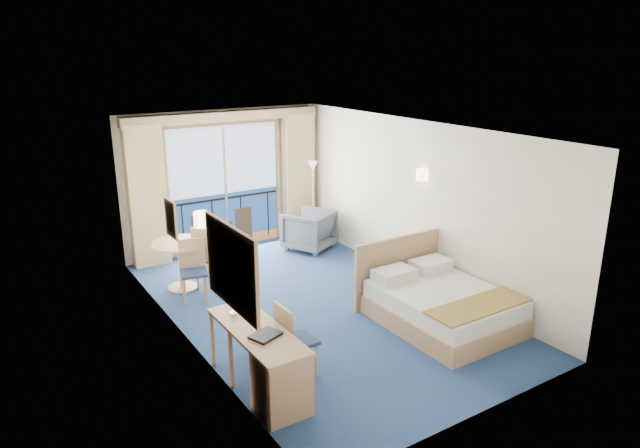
{
  "coord_description": "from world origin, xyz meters",
  "views": [
    {
      "loc": [
        -4.23,
        -6.78,
        3.78
      ],
      "look_at": [
        0.24,
        0.2,
        1.22
      ],
      "focal_mm": 32.0,
      "sensor_mm": 36.0,
      "label": 1
    }
  ],
  "objects": [
    {
      "name": "wall_print",
      "position": [
        -1.97,
        0.45,
        1.6
      ],
      "size": [
        0.04,
        0.42,
        0.52
      ],
      "color": "tan",
      "rests_on": "room_walls"
    },
    {
      "name": "floor_lamp",
      "position": [
        1.69,
        2.74,
        1.23
      ],
      "size": [
        0.22,
        0.22,
        1.62
      ],
      "color": "silver",
      "rests_on": "ground"
    },
    {
      "name": "round_table",
      "position": [
        -1.47,
        1.73,
        0.61
      ],
      "size": [
        0.89,
        0.89,
        0.8
      ],
      "color": "tan",
      "rests_on": "ground"
    },
    {
      "name": "bed",
      "position": [
        1.22,
        -1.44,
        0.29
      ],
      "size": [
        1.67,
        1.98,
        1.05
      ],
      "color": "tan",
      "rests_on": "ground"
    },
    {
      "name": "mirror",
      "position": [
        -1.97,
        -1.5,
        1.55
      ],
      "size": [
        0.05,
        1.25,
        0.95
      ],
      "color": "tan",
      "rests_on": "room_walls"
    },
    {
      "name": "desk_lamp",
      "position": [
        -1.78,
        -1.05,
        1.07
      ],
      "size": [
        0.11,
        0.11,
        0.43
      ],
      "color": "silver",
      "rests_on": "desk"
    },
    {
      "name": "sconce_right",
      "position": [
        1.94,
        -0.15,
        1.85
      ],
      "size": [
        0.18,
        0.18,
        0.18
      ],
      "primitive_type": "cylinder",
      "color": "beige",
      "rests_on": "room_walls"
    },
    {
      "name": "floor",
      "position": [
        0.0,
        0.0,
        0.0
      ],
      "size": [
        6.5,
        6.5,
        0.0
      ],
      "primitive_type": "plane",
      "color": "navy",
      "rests_on": "ground"
    },
    {
      "name": "table_chair_b",
      "position": [
        -1.43,
        1.27,
        0.54
      ],
      "size": [
        0.51,
        0.51,
        0.95
      ],
      "rotation": [
        0.0,
        0.0,
        -0.28
      ],
      "color": "#21304D",
      "rests_on": "ground"
    },
    {
      "name": "armchair",
      "position": [
        1.29,
        2.25,
        0.39
      ],
      "size": [
        1.13,
        1.14,
        0.78
      ],
      "primitive_type": "imported",
      "rotation": [
        0.0,
        0.0,
        3.61
      ],
      "color": "#41454F",
      "rests_on": "ground"
    },
    {
      "name": "pelmet",
      "position": [
        0.0,
        3.1,
        2.58
      ],
      "size": [
        3.8,
        0.25,
        0.18
      ],
      "primitive_type": "cube",
      "color": "tan",
      "rests_on": "room_walls"
    },
    {
      "name": "nightstand",
      "position": [
        1.78,
        0.05,
        0.26
      ],
      "size": [
        0.4,
        0.39,
        0.53
      ],
      "primitive_type": "cube",
      "color": "tan",
      "rests_on": "ground"
    },
    {
      "name": "desk",
      "position": [
        -1.71,
        -1.96,
        0.42
      ],
      "size": [
        0.55,
        1.61,
        0.75
      ],
      "color": "tan",
      "rests_on": "ground"
    },
    {
      "name": "table_chair_a",
      "position": [
        -1.08,
        1.47,
        0.6
      ],
      "size": [
        0.65,
        0.65,
        1.07
      ],
      "rotation": [
        0.0,
        0.0,
        2.28
      ],
      "color": "#21304D",
      "rests_on": "ground"
    },
    {
      "name": "curtain_left",
      "position": [
        -1.55,
        3.07,
        1.28
      ],
      "size": [
        0.65,
        0.22,
        2.55
      ],
      "primitive_type": "cube",
      "color": "tan",
      "rests_on": "room_walls"
    },
    {
      "name": "room_walls",
      "position": [
        0.0,
        0.0,
        1.78
      ],
      "size": [
        4.04,
        6.54,
        2.72
      ],
      "color": "beige",
      "rests_on": "ground"
    },
    {
      "name": "desk_chair",
      "position": [
        -1.26,
        -1.52,
        0.53
      ],
      "size": [
        0.41,
        0.4,
        0.94
      ],
      "rotation": [
        0.0,
        0.0,
        1.57
      ],
      "color": "#21304D",
      "rests_on": "ground"
    },
    {
      "name": "curtain_right",
      "position": [
        1.55,
        3.07,
        1.28
      ],
      "size": [
        0.65,
        0.22,
        2.55
      ],
      "primitive_type": "cube",
      "color": "tan",
      "rests_on": "room_walls"
    },
    {
      "name": "sconce_left",
      "position": [
        -1.94,
        -0.6,
        1.85
      ],
      "size": [
        0.18,
        0.18,
        0.18
      ],
      "primitive_type": "cylinder",
      "color": "beige",
      "rests_on": "room_walls"
    },
    {
      "name": "phone",
      "position": [
        1.79,
        0.02,
        0.57
      ],
      "size": [
        0.19,
        0.17,
        0.07
      ],
      "primitive_type": "cube",
      "rotation": [
        0.0,
        0.0,
        0.38
      ],
      "color": "silver",
      "rests_on": "nightstand"
    },
    {
      "name": "balcony_door",
      "position": [
        -0.01,
        3.22,
        1.14
      ],
      "size": [
        2.36,
        0.03,
        2.52
      ],
      "color": "navy",
      "rests_on": "room_walls"
    },
    {
      "name": "folder",
      "position": [
        -1.71,
        -1.73,
        0.77
      ],
      "size": [
        0.39,
        0.34,
        0.03
      ],
      "primitive_type": "cube",
      "rotation": [
        0.0,
        0.0,
        0.34
      ],
      "color": "black",
      "rests_on": "desk"
    }
  ]
}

